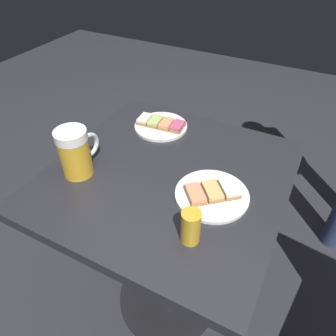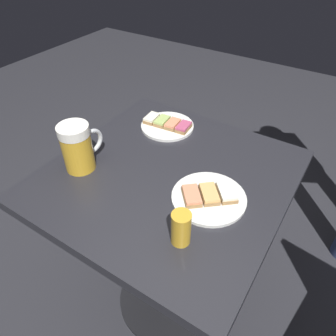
% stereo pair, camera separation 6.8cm
% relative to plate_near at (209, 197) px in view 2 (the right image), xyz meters
% --- Properties ---
extents(ground_plane, '(6.00, 6.00, 0.00)m').
position_rel_plate_near_xyz_m(ground_plane, '(-0.03, -0.16, -0.77)').
color(ground_plane, '#28282D').
extents(cafe_table, '(0.72, 0.71, 0.76)m').
position_rel_plate_near_xyz_m(cafe_table, '(-0.03, -0.16, -0.19)').
color(cafe_table, black).
rests_on(cafe_table, ground_plane).
extents(plate_near, '(0.21, 0.21, 0.03)m').
position_rel_plate_near_xyz_m(plate_near, '(0.00, 0.00, 0.00)').
color(plate_near, white).
rests_on(plate_near, cafe_table).
extents(plate_far, '(0.19, 0.19, 0.03)m').
position_rel_plate_near_xyz_m(plate_far, '(-0.25, -0.30, 0.00)').
color(plate_far, white).
rests_on(plate_far, cafe_table).
extents(beer_mug, '(0.15, 0.09, 0.15)m').
position_rel_plate_near_xyz_m(beer_mug, '(0.09, -0.40, 0.07)').
color(beer_mug, gold).
rests_on(beer_mug, cafe_table).
extents(beer_glass_small, '(0.05, 0.05, 0.09)m').
position_rel_plate_near_xyz_m(beer_glass_small, '(0.16, 0.01, 0.04)').
color(beer_glass_small, gold).
rests_on(beer_glass_small, cafe_table).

